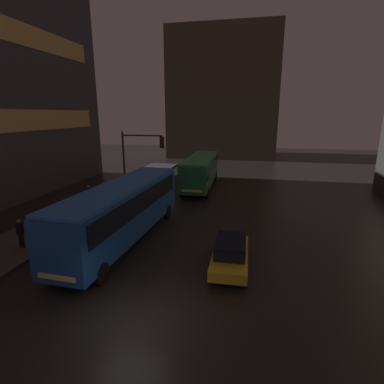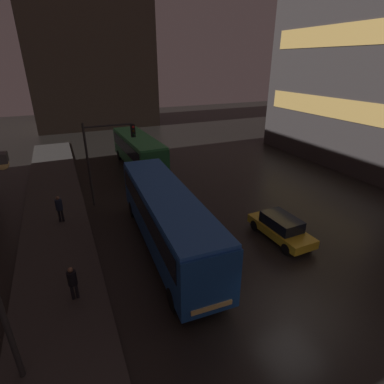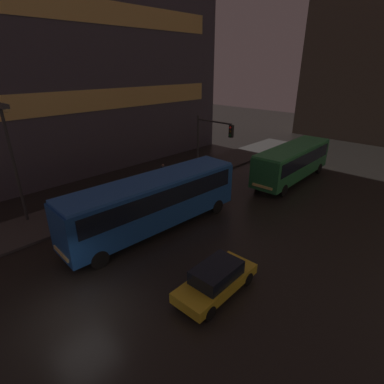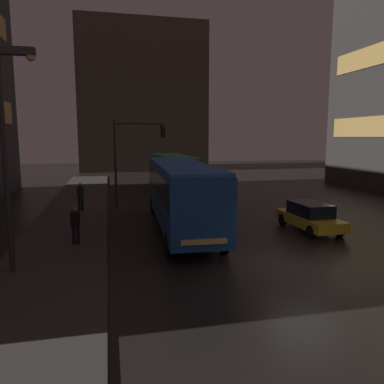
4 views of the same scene
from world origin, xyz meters
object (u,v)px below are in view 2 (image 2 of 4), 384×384
at_px(pedestrian_near, 72,280).
at_px(bus_far, 138,149).
at_px(traffic_light_main, 105,149).
at_px(pedestrian_mid, 59,206).
at_px(car_taxi, 281,227).
at_px(bus_near, 167,214).

bearing_deg(pedestrian_near, bus_far, -49.25).
relative_size(bus_far, traffic_light_main, 1.71).
height_order(pedestrian_mid, traffic_light_main, traffic_light_main).
relative_size(car_taxi, traffic_light_main, 0.72).
bearing_deg(pedestrian_near, bus_near, -91.43).
bearing_deg(pedestrian_mid, pedestrian_near, 158.97).
bearing_deg(pedestrian_near, pedestrian_mid, -23.40).
xyz_separation_m(bus_near, traffic_light_main, (-1.91, 7.28, 1.96)).
xyz_separation_m(bus_near, pedestrian_mid, (-5.39, 5.35, -0.89)).
bearing_deg(pedestrian_near, car_taxi, -113.17).
bearing_deg(traffic_light_main, car_taxi, -47.47).
distance_m(bus_far, traffic_light_main, 8.08).
relative_size(car_taxi, pedestrian_near, 2.63).
relative_size(car_taxi, pedestrian_mid, 2.41).
bearing_deg(car_taxi, bus_near, -17.23).
xyz_separation_m(bus_near, bus_far, (2.05, 14.00, -0.17)).
bearing_deg(bus_far, pedestrian_mid, 47.57).
height_order(car_taxi, traffic_light_main, traffic_light_main).
bearing_deg(pedestrian_mid, traffic_light_main, -84.19).
bearing_deg(bus_far, traffic_light_main, 57.79).
relative_size(bus_near, car_taxi, 2.77).
distance_m(bus_near, bus_far, 14.15).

